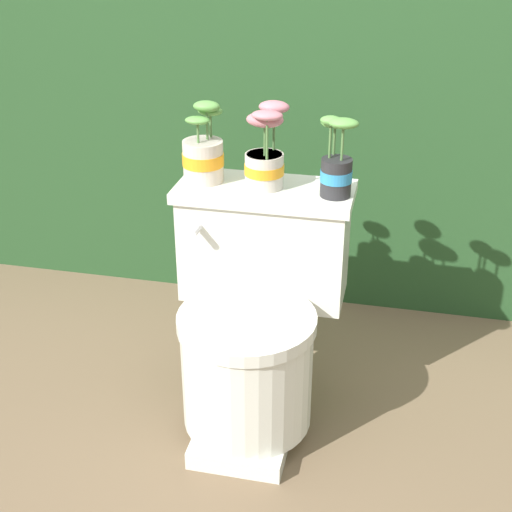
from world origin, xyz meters
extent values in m
plane|color=brown|center=(0.00, 0.00, 0.00)|extent=(12.00, 12.00, 0.00)
cube|color=#234723|center=(0.00, 1.09, 0.56)|extent=(3.91, 0.61, 1.12)
cube|color=silver|center=(-0.09, 0.00, 0.03)|extent=(0.26, 0.37, 0.05)
cylinder|color=silver|center=(-0.09, 0.00, 0.21)|extent=(0.36, 0.36, 0.31)
cylinder|color=silver|center=(-0.09, 0.00, 0.38)|extent=(0.38, 0.38, 0.04)
cube|color=silver|center=(-0.09, 0.23, 0.49)|extent=(0.47, 0.20, 0.30)
cube|color=silver|center=(-0.09, 0.23, 0.66)|extent=(0.49, 0.23, 0.03)
cylinder|color=silver|center=(-0.26, 0.10, 0.58)|extent=(0.02, 0.05, 0.02)
cylinder|color=beige|center=(-0.27, 0.24, 0.73)|extent=(0.11, 0.11, 0.12)
cylinder|color=orange|center=(-0.27, 0.24, 0.74)|extent=(0.12, 0.12, 0.03)
cylinder|color=#332319|center=(-0.27, 0.24, 0.78)|extent=(0.10, 0.10, 0.01)
cylinder|color=#4C753D|center=(-0.26, 0.27, 0.82)|extent=(0.01, 0.01, 0.07)
ellipsoid|color=#569342|center=(-0.26, 0.27, 0.86)|extent=(0.07, 0.05, 0.03)
cylinder|color=#4C753D|center=(-0.26, 0.25, 0.83)|extent=(0.01, 0.01, 0.08)
ellipsoid|color=#569342|center=(-0.26, 0.25, 0.88)|extent=(0.07, 0.05, 0.03)
cylinder|color=#4C753D|center=(-0.28, 0.22, 0.82)|extent=(0.01, 0.01, 0.06)
ellipsoid|color=#569342|center=(-0.28, 0.22, 0.85)|extent=(0.07, 0.05, 0.02)
cylinder|color=beige|center=(-0.09, 0.23, 0.72)|extent=(0.11, 0.11, 0.09)
cylinder|color=orange|center=(-0.09, 0.23, 0.73)|extent=(0.11, 0.11, 0.03)
cylinder|color=#332319|center=(-0.09, 0.23, 0.76)|extent=(0.10, 0.10, 0.01)
cylinder|color=#4C753D|center=(-0.08, 0.27, 0.82)|extent=(0.01, 0.01, 0.11)
ellipsoid|color=#B26B75|center=(-0.08, 0.27, 0.89)|extent=(0.08, 0.06, 0.03)
cylinder|color=#4C753D|center=(-0.09, 0.21, 0.81)|extent=(0.01, 0.01, 0.09)
ellipsoid|color=#B26B75|center=(-0.09, 0.21, 0.87)|extent=(0.10, 0.07, 0.04)
cylinder|color=#4C753D|center=(-0.08, 0.19, 0.82)|extent=(0.01, 0.01, 0.11)
ellipsoid|color=#B26B75|center=(-0.08, 0.19, 0.89)|extent=(0.08, 0.06, 0.03)
cylinder|color=#262628|center=(0.10, 0.21, 0.73)|extent=(0.08, 0.08, 0.10)
cylinder|color=#2D84BC|center=(0.10, 0.21, 0.73)|extent=(0.08, 0.08, 0.03)
cylinder|color=#332319|center=(0.10, 0.21, 0.77)|extent=(0.08, 0.08, 0.01)
cylinder|color=#4C753D|center=(0.08, 0.21, 0.82)|extent=(0.01, 0.01, 0.09)
ellipsoid|color=#569342|center=(0.08, 0.21, 0.88)|extent=(0.06, 0.04, 0.02)
cylinder|color=#4C753D|center=(0.12, 0.20, 0.82)|extent=(0.01, 0.01, 0.09)
ellipsoid|color=#569342|center=(0.12, 0.20, 0.88)|extent=(0.08, 0.06, 0.03)
cylinder|color=#4C753D|center=(0.09, 0.24, 0.82)|extent=(0.01, 0.01, 0.08)
ellipsoid|color=#569342|center=(0.09, 0.24, 0.86)|extent=(0.08, 0.05, 0.03)
camera|label=1|loc=(0.28, -1.56, 1.40)|focal=50.00mm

